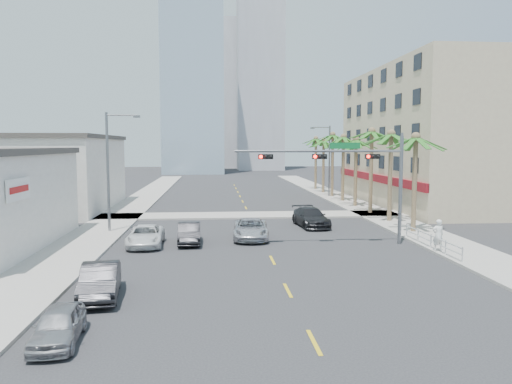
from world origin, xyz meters
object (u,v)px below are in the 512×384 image
traffic_signal_mast (354,169)px  car_lane_right (311,217)px  pedestrian (438,235)px  car_parked_far (146,236)px  car_lane_center (251,229)px  car_lane_left (189,233)px  car_parked_near (58,325)px  car_parked_mid (100,281)px

traffic_signal_mast → car_lane_right: bearing=99.8°
traffic_signal_mast → pedestrian: (4.52, -2.90, -3.94)m
pedestrian → car_lane_right: bearing=-63.0°
car_parked_far → pedestrian: bearing=-13.3°
car_parked_far → car_lane_center: (7.04, 1.83, 0.05)m
car_lane_center → car_lane_left: bearing=-160.0°
pedestrian → car_parked_near: bearing=31.3°
car_parked_near → pedestrian: pedestrian is taller
car_lane_center → car_parked_mid: bearing=-116.4°
car_lane_left → pedestrian: 15.89m
traffic_signal_mast → car_parked_near: 21.40m
car_parked_mid → car_parked_far: 11.12m
traffic_signal_mast → car_lane_left: (-10.78, 1.38, -4.37)m
car_parked_far → pedestrian: size_ratio=2.48×
car_lane_left → pedestrian: bearing=-17.9°
traffic_signal_mast → car_lane_center: (-6.55, 2.62, -4.35)m
car_parked_mid → car_lane_left: (3.26, 11.70, -0.04)m
car_parked_far → car_lane_right: car_lane_right is taller
car_parked_near → car_lane_center: car_lane_center is taller
car_parked_near → pedestrian: size_ratio=1.85×
car_parked_near → car_lane_right: car_lane_right is taller
pedestrian → car_lane_left: bearing=-17.6°
car_parked_far → car_lane_left: size_ratio=1.14×
car_parked_near → car_parked_mid: 4.97m
traffic_signal_mast → car_parked_mid: traffic_signal_mast is taller
car_lane_left → pedestrian: pedestrian is taller
traffic_signal_mast → car_lane_center: bearing=158.2°
car_parked_near → car_parked_mid: bearing=82.6°
car_parked_far → car_parked_mid: bearing=-94.1°
traffic_signal_mast → car_parked_far: size_ratio=2.31×
traffic_signal_mast → car_parked_near: size_ratio=3.10×
pedestrian → traffic_signal_mast: bearing=-34.7°
car_parked_mid → car_lane_right: bearing=47.2°
car_parked_far → car_lane_center: car_lane_center is taller
car_lane_center → car_lane_right: size_ratio=0.98×
car_parked_far → car_lane_left: car_lane_left is taller
car_parked_mid → car_parked_far: bearing=80.3°
car_parked_mid → car_lane_right: 21.98m
car_lane_right → car_parked_near: bearing=-125.7°
traffic_signal_mast → car_parked_near: (-14.30, -15.29, -4.45)m
car_parked_near → car_lane_left: size_ratio=0.85×
pedestrian → car_lane_center: bearing=-28.5°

